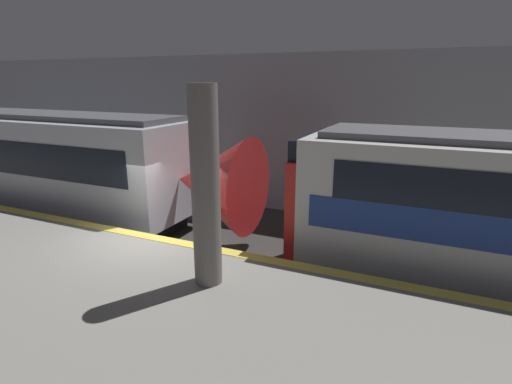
{
  "coord_description": "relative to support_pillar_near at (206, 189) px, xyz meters",
  "views": [
    {
      "loc": [
        5.83,
        -6.98,
        4.55
      ],
      "look_at": [
        2.3,
        0.82,
        2.14
      ],
      "focal_mm": 28.0,
      "sensor_mm": 36.0,
      "label": 1
    }
  ],
  "objects": [
    {
      "name": "train_modern",
      "position": [
        -9.54,
        3.46,
        -0.96
      ],
      "size": [
        16.95,
        2.83,
        3.54
      ],
      "color": "black",
      "rests_on": "ground"
    },
    {
      "name": "ground_plane",
      "position": [
        -2.37,
        1.4,
        -2.78
      ],
      "size": [
        120.0,
        120.0,
        0.0
      ],
      "primitive_type": "plane",
      "color": "#33302D"
    },
    {
      "name": "platform",
      "position": [
        -2.37,
        -1.06,
        -2.25
      ],
      "size": [
        40.0,
        4.92,
        1.06
      ],
      "color": "gray",
      "rests_on": "ground"
    },
    {
      "name": "support_pillar_near",
      "position": [
        0.0,
        0.0,
        0.0
      ],
      "size": [
        0.49,
        0.49,
        3.46
      ],
      "color": "slate",
      "rests_on": "platform"
    },
    {
      "name": "station_rear_barrier",
      "position": [
        -2.37,
        7.43,
        -0.07
      ],
      "size": [
        50.0,
        0.15,
        5.42
      ],
      "color": "#939399",
      "rests_on": "ground"
    }
  ]
}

